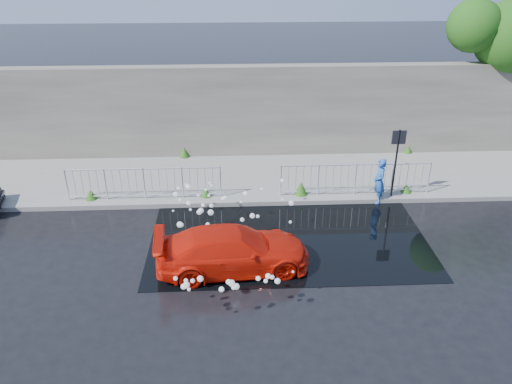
# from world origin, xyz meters

# --- Properties ---
(ground) EXTENTS (90.00, 90.00, 0.00)m
(ground) POSITION_xyz_m (0.00, 0.00, 0.00)
(ground) COLOR black
(ground) RESTS_ON ground
(pavement) EXTENTS (30.00, 4.00, 0.15)m
(pavement) POSITION_xyz_m (0.00, 5.00, 0.07)
(pavement) COLOR gray
(pavement) RESTS_ON ground
(curb) EXTENTS (30.00, 0.25, 0.16)m
(curb) POSITION_xyz_m (0.00, 3.00, 0.08)
(curb) COLOR gray
(curb) RESTS_ON ground
(retaining_wall) EXTENTS (30.00, 0.60, 3.50)m
(retaining_wall) POSITION_xyz_m (0.00, 7.20, 1.90)
(retaining_wall) COLOR #5A534C
(retaining_wall) RESTS_ON pavement
(puddle) EXTENTS (8.00, 5.00, 0.01)m
(puddle) POSITION_xyz_m (0.50, 1.00, 0.01)
(puddle) COLOR black
(puddle) RESTS_ON ground
(sign_post) EXTENTS (0.45, 0.06, 2.50)m
(sign_post) POSITION_xyz_m (4.20, 3.10, 1.72)
(sign_post) COLOR black
(sign_post) RESTS_ON ground
(railing_left) EXTENTS (5.05, 0.05, 1.10)m
(railing_left) POSITION_xyz_m (-4.00, 3.35, 0.74)
(railing_left) COLOR silver
(railing_left) RESTS_ON pavement
(railing_right) EXTENTS (5.05, 0.05, 1.10)m
(railing_right) POSITION_xyz_m (3.00, 3.35, 0.74)
(railing_right) COLOR silver
(railing_right) RESTS_ON pavement
(weeds) EXTENTS (12.17, 3.93, 0.46)m
(weeds) POSITION_xyz_m (-0.31, 4.52, 0.33)
(weeds) COLOR #184211
(weeds) RESTS_ON pavement
(water_spray) EXTENTS (3.62, 5.56, 1.04)m
(water_spray) POSITION_xyz_m (-1.49, 0.23, 0.74)
(water_spray) COLOR white
(water_spray) RESTS_ON ground
(red_car) EXTENTS (4.15, 2.01, 1.16)m
(red_car) POSITION_xyz_m (-1.12, -0.56, 0.58)
(red_car) COLOR red
(red_car) RESTS_ON ground
(person) EXTENTS (0.38, 0.57, 1.54)m
(person) POSITION_xyz_m (3.71, 3.00, 0.77)
(person) COLOR blue
(person) RESTS_ON ground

